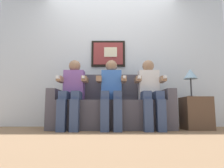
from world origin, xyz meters
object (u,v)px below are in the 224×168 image
person_on_right (151,90)px  couch (112,109)px  table_lamp (191,75)px  person_on_left (73,90)px  side_table_right (197,113)px  person_in_middle (112,90)px  spare_remote_on_table (196,96)px

person_on_right → couch: bearing=164.5°
table_lamp → person_on_left: bearing=-177.1°
couch → person_on_left: size_ratio=1.75×
side_table_right → person_in_middle: bearing=-177.3°
person_on_left → side_table_right: bearing=1.8°
person_on_right → table_lamp: person_on_right is taller
spare_remote_on_table → person_on_left: bearing=179.8°
table_lamp → spare_remote_on_table: table_lamp is taller
person_on_right → table_lamp: 0.73m
couch → table_lamp: size_ratio=4.21×
person_in_middle → spare_remote_on_table: size_ratio=8.54×
couch → person_on_right: person_on_right is taller
person_on_left → spare_remote_on_table: size_ratio=8.54×
side_table_right → spare_remote_on_table: (-0.03, -0.07, 0.26)m
couch → side_table_right: bearing=-4.6°
side_table_right → couch: bearing=175.4°
couch → spare_remote_on_table: (1.29, -0.17, 0.20)m
person_on_right → spare_remote_on_table: bearing=-0.6°
person_on_left → spare_remote_on_table: (1.89, -0.01, -0.10)m
couch → person_in_middle: size_ratio=1.75×
person_on_right → person_on_left: bearing=180.0°
person_on_left → person_on_right: size_ratio=1.00×
person_on_right → spare_remote_on_table: person_on_right is taller
person_on_left → person_in_middle: size_ratio=1.00×
couch → person_on_left: bearing=-164.5°
table_lamp → spare_remote_on_table: bearing=-83.3°
side_table_right → table_lamp: (-0.04, 0.03, 0.61)m
person_in_middle → table_lamp: person_in_middle is taller
person_in_middle → table_lamp: size_ratio=2.41×
person_in_middle → person_on_right: size_ratio=1.00×
side_table_right → table_lamp: 0.61m
person_on_left → table_lamp: bearing=2.9°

